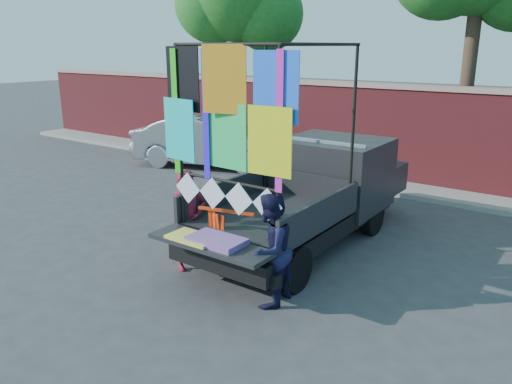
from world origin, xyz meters
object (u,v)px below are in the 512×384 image
Objects in this scene: sedan at (210,141)px; pickup_truck at (319,190)px; man at (270,250)px; woman at (189,220)px.

pickup_truck is at bearing -139.00° from sedan.
pickup_truck reaches higher than sedan.
sedan is at bearing -138.91° from man.
man is (1.74, -0.23, -0.01)m from woman.
woman is 1.76m from man.
woman is at bearing -102.59° from man.
pickup_truck is at bearing -0.59° from woman.
sedan is 8.67m from man.
man is at bearing -74.79° from pickup_truck.
sedan is at bearing 58.09° from woman.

